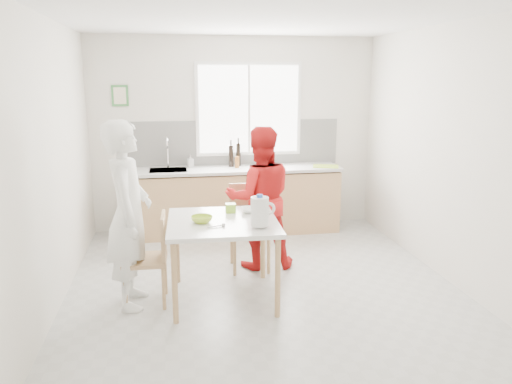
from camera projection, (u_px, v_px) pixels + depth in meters
ground at (263, 287)px, 5.22m from camera, size 4.50×4.50×0.00m
room_shell at (264, 130)px, 4.85m from camera, size 4.50×4.50×4.50m
window at (249, 109)px, 7.01m from camera, size 1.50×0.06×1.30m
backsplash at (235, 143)px, 7.10m from camera, size 3.00×0.02×0.65m
picture_frame at (120, 96)px, 6.68m from camera, size 0.22×0.03×0.28m
kitchen_counter at (238, 203)px, 7.00m from camera, size 2.84×0.64×1.37m
dining_table at (223, 229)px, 4.80m from camera, size 1.08×1.08×0.80m
chair_left at (152, 255)px, 4.77m from camera, size 0.42×0.42×0.88m
chair_far at (249, 222)px, 5.69m from camera, size 0.46×0.46×0.96m
person_white at (129, 215)px, 4.65m from camera, size 0.45×0.66×1.78m
person_red at (260, 198)px, 5.63m from camera, size 0.81×0.64×1.62m
bowl_green at (202, 219)px, 4.70m from camera, size 0.21×0.21×0.06m
bowl_white at (250, 210)px, 5.06m from camera, size 0.21×0.21×0.05m
milk_jug at (260, 211)px, 4.52m from camera, size 0.23×0.16×0.29m
green_box at (231, 208)px, 5.06m from camera, size 0.10×0.10×0.09m
spoon at (216, 226)px, 4.56m from camera, size 0.16×0.06×0.01m
cutting_board at (326, 166)px, 6.97m from camera, size 0.41×0.35×0.01m
wine_bottle_a at (238, 154)px, 7.02m from camera, size 0.07×0.07×0.32m
wine_bottle_b at (231, 156)px, 6.94m from camera, size 0.07×0.07×0.30m
jar_amber at (237, 162)px, 6.87m from camera, size 0.06×0.06×0.16m
soap_bottle at (190, 161)px, 6.94m from camera, size 0.09×0.10×0.17m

